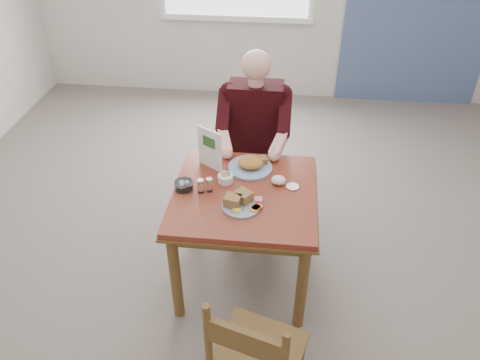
# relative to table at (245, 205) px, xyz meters

# --- Properties ---
(floor) EXTENTS (6.00, 6.00, 0.00)m
(floor) POSITION_rel_table_xyz_m (0.00, 0.00, -0.64)
(floor) COLOR #6D6058
(floor) RESTS_ON ground
(lemon_wedge) EXTENTS (0.07, 0.06, 0.03)m
(lemon_wedge) POSITION_rel_table_xyz_m (-0.02, -0.21, 0.13)
(lemon_wedge) COLOR yellow
(lemon_wedge) RESTS_ON table
(napkin) EXTENTS (0.11, 0.10, 0.06)m
(napkin) POSITION_rel_table_xyz_m (0.21, 0.11, 0.14)
(napkin) COLOR white
(napkin) RESTS_ON table
(metal_dish) EXTENTS (0.10, 0.10, 0.01)m
(metal_dish) POSITION_rel_table_xyz_m (0.30, 0.08, 0.12)
(metal_dish) COLOR silver
(metal_dish) RESTS_ON table
(table) EXTENTS (0.92, 0.92, 0.75)m
(table) POSITION_rel_table_xyz_m (0.00, 0.00, 0.00)
(table) COLOR maroon
(table) RESTS_ON ground
(chair_far) EXTENTS (0.42, 0.42, 0.95)m
(chair_far) POSITION_rel_table_xyz_m (0.00, 0.80, -0.16)
(chair_far) COLOR brown
(chair_far) RESTS_ON ground
(chair_near) EXTENTS (0.52, 0.52, 0.95)m
(chair_near) POSITION_rel_table_xyz_m (0.15, -0.99, -0.16)
(chair_near) COLOR brown
(chair_near) RESTS_ON ground
(diner) EXTENTS (0.53, 0.56, 1.39)m
(diner) POSITION_rel_table_xyz_m (0.00, 0.71, 0.17)
(diner) COLOR tan
(diner) RESTS_ON chair_far
(near_plate) EXTENTS (0.31, 0.31, 0.08)m
(near_plate) POSITION_rel_table_xyz_m (-0.01, -0.14, 0.14)
(near_plate) COLOR white
(near_plate) RESTS_ON table
(far_plate) EXTENTS (0.39, 0.39, 0.08)m
(far_plate) POSITION_rel_table_xyz_m (0.02, 0.26, 0.14)
(far_plate) COLOR white
(far_plate) RESTS_ON table
(caddy) EXTENTS (0.12, 0.12, 0.07)m
(caddy) POSITION_rel_table_xyz_m (-0.13, 0.09, 0.14)
(caddy) COLOR white
(caddy) RESTS_ON table
(shakers) EXTENTS (0.11, 0.07, 0.09)m
(shakers) POSITION_rel_table_xyz_m (-0.25, -0.03, 0.16)
(shakers) COLOR white
(shakers) RESTS_ON table
(creamer) EXTENTS (0.15, 0.15, 0.05)m
(creamer) POSITION_rel_table_xyz_m (-0.39, -0.01, 0.14)
(creamer) COLOR white
(creamer) RESTS_ON table
(menu) EXTENTS (0.17, 0.12, 0.29)m
(menu) POSITION_rel_table_xyz_m (-0.26, 0.25, 0.26)
(menu) COLOR white
(menu) RESTS_ON table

